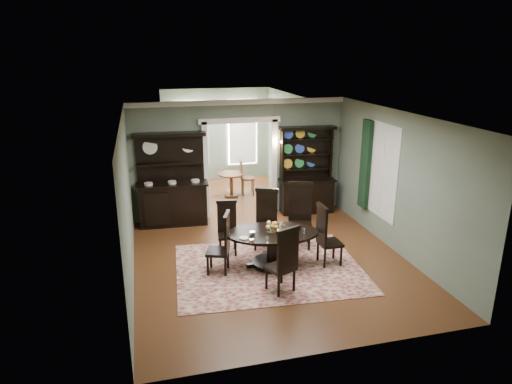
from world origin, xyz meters
TOP-DOWN VIEW (x-y plane):
  - room at (0.00, 0.04)m, footprint 5.51×6.01m
  - parlor at (0.00, 5.53)m, footprint 3.51×3.50m
  - doorway_trim at (0.00, 3.00)m, footprint 2.08×0.25m
  - right_window at (2.69, 0.93)m, footprint 0.15×1.47m
  - wall_sconce at (0.95, 2.85)m, footprint 0.27×0.21m
  - rug at (-0.13, -0.24)m, footprint 3.83×3.09m
  - dining_table at (-0.03, -0.12)m, footprint 1.97×1.90m
  - centerpiece at (-0.03, -0.15)m, footprint 1.34×0.86m
  - chair_far_left at (-0.78, 0.75)m, footprint 0.47×0.45m
  - chair_far_mid at (0.10, 0.82)m, footprint 0.64×0.62m
  - chair_far_right at (0.86, 0.72)m, footprint 0.66×0.65m
  - chair_end_left at (-1.04, -0.18)m, footprint 0.56×0.57m
  - chair_end_right at (1.02, -0.33)m, footprint 0.45×0.49m
  - chair_near at (-0.13, -1.22)m, footprint 0.60×0.59m
  - sideboard at (-1.76, 2.73)m, footprint 1.77×0.71m
  - welsh_dresser at (1.75, 2.75)m, footprint 1.51×0.65m
  - parlor_table at (0.07, 4.52)m, footprint 0.76×0.76m
  - parlor_chair_left at (-0.67, 4.90)m, footprint 0.39×0.38m
  - parlor_chair_right at (0.52, 4.62)m, footprint 0.45×0.44m

SIDE VIEW (x-z plane):
  - rug at x=-0.13m, z-range 0.00..0.01m
  - parlor_chair_left at x=-0.67m, z-range 0.03..0.88m
  - parlor_table at x=0.07m, z-range 0.11..0.81m
  - dining_table at x=-0.03m, z-range 0.14..0.87m
  - parlor_chair_right at x=0.52m, z-range 0.04..1.09m
  - chair_far_left at x=-0.78m, z-range 0.03..1.17m
  - chair_end_left at x=-1.04m, z-range 0.03..1.26m
  - chair_end_right at x=1.02m, z-range 0.03..1.31m
  - chair_near at x=-0.13m, z-range 0.03..1.31m
  - chair_far_mid at x=0.10m, z-range 0.03..1.35m
  - chair_far_right at x=0.86m, z-range 0.04..1.48m
  - centerpiece at x=-0.03m, z-range 0.68..0.90m
  - sideboard at x=-1.76m, z-range -0.35..1.94m
  - welsh_dresser at x=1.75m, z-range -0.32..1.98m
  - parlor at x=0.00m, z-range 0.01..3.02m
  - room at x=0.00m, z-range 0.07..3.08m
  - right_window at x=2.69m, z-range 0.54..2.66m
  - doorway_trim at x=0.00m, z-range 0.33..2.90m
  - wall_sconce at x=0.95m, z-range 1.79..1.99m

